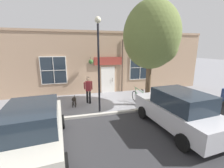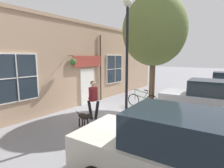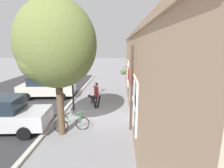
# 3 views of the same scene
# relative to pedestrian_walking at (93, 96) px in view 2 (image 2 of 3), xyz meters

# --- Properties ---
(ground_plane) EXTENTS (90.00, 90.00, 0.00)m
(ground_plane) POSITION_rel_pedestrian_walking_xyz_m (0.01, 1.17, -1.07)
(ground_plane) COLOR gray
(storefront_facade) EXTENTS (0.95, 18.00, 4.79)m
(storefront_facade) POSITION_rel_pedestrian_walking_xyz_m (-2.33, 1.18, 1.33)
(storefront_facade) COLOR tan
(storefront_facade) RESTS_ON ground_plane
(pedestrian_walking) EXTENTS (0.59, 0.57, 1.77)m
(pedestrian_walking) POSITION_rel_pedestrian_walking_xyz_m (0.00, 0.00, 0.00)
(pedestrian_walking) COLOR black
(pedestrian_walking) RESTS_ON ground_plane
(dog_on_leash) EXTENTS (0.98, 0.32, 0.67)m
(dog_on_leash) POSITION_rel_pedestrian_walking_xyz_m (0.37, -0.93, -0.63)
(dog_on_leash) COLOR black
(dog_on_leash) RESTS_ON ground_plane
(street_tree_by_curb) EXTENTS (3.49, 3.14, 6.15)m
(street_tree_by_curb) POSITION_rel_pedestrian_walking_xyz_m (1.26, 3.63, 3.04)
(street_tree_by_curb) COLOR brown
(street_tree_by_curb) RESTS_ON ground_plane
(leaning_bicycle) EXTENTS (1.69, 0.45, 1.01)m
(leaning_bicycle) POSITION_rel_pedestrian_walking_xyz_m (0.78, 3.26, -0.69)
(leaning_bicycle) COLOR black
(leaning_bicycle) RESTS_ON ground_plane
(parked_car_nearest_curb) EXTENTS (4.44, 2.23, 1.75)m
(parked_car_nearest_curb) POSITION_rel_pedestrian_walking_xyz_m (4.35, -2.22, -0.19)
(parked_car_nearest_curb) COLOR beige
(parked_car_nearest_curb) RESTS_ON ground_plane
(parked_car_mid_block) EXTENTS (4.44, 2.23, 1.75)m
(parked_car_mid_block) POSITION_rel_pedestrian_walking_xyz_m (4.17, 3.45, -0.19)
(parked_car_mid_block) COLOR #B7B7BC
(parked_car_mid_block) RESTS_ON ground_plane
(street_lamp) EXTENTS (0.32, 0.32, 5.04)m
(street_lamp) POSITION_rel_pedestrian_walking_xyz_m (1.45, 0.47, 2.21)
(street_lamp) COLOR black
(street_lamp) RESTS_ON ground_plane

